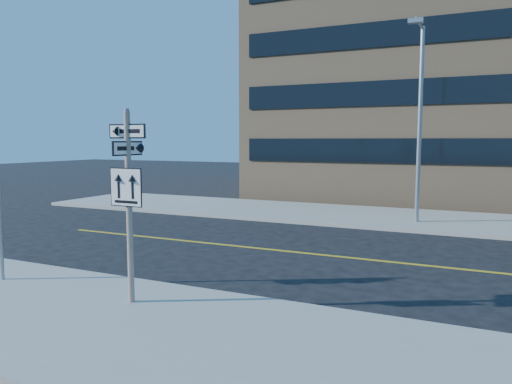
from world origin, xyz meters
The scene contains 4 objects.
ground centered at (0.00, 0.00, 0.00)m, with size 120.00×120.00×0.00m, color black.
sign_pole centered at (0.00, -2.51, 2.44)m, with size 0.92×0.92×4.06m.
streetlight_a centered at (4.00, 10.76, 4.76)m, with size 0.55×2.25×8.00m.
building_brick centered at (2.00, 25.00, 9.00)m, with size 18.00×18.00×18.00m, color tan.
Camera 1 is at (6.81, -10.66, 3.57)m, focal length 35.00 mm.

